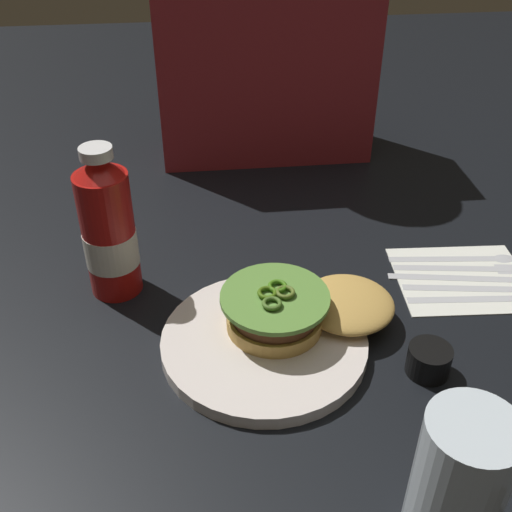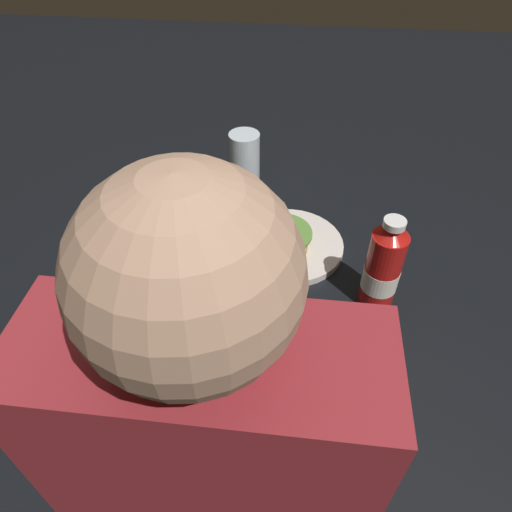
% 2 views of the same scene
% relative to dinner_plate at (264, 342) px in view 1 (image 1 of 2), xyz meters
% --- Properties ---
extents(ground_plane, '(3.00, 3.00, 0.00)m').
position_rel_dinner_plate_xyz_m(ground_plane, '(0.08, -0.06, -0.01)').
color(ground_plane, black).
extents(dinner_plate, '(0.24, 0.24, 0.02)m').
position_rel_dinner_plate_xyz_m(dinner_plate, '(0.00, 0.00, 0.00)').
color(dinner_plate, silver).
rests_on(dinner_plate, ground_plane).
extents(burger_sandwich, '(0.21, 0.14, 0.05)m').
position_rel_dinner_plate_xyz_m(burger_sandwich, '(0.05, 0.02, 0.03)').
color(burger_sandwich, tan).
rests_on(burger_sandwich, dinner_plate).
extents(ketchup_bottle, '(0.07, 0.07, 0.20)m').
position_rel_dinner_plate_xyz_m(ketchup_bottle, '(-0.18, 0.13, 0.08)').
color(ketchup_bottle, red).
rests_on(ketchup_bottle, ground_plane).
extents(water_glass, '(0.08, 0.08, 0.14)m').
position_rel_dinner_plate_xyz_m(water_glass, '(0.13, -0.24, 0.06)').
color(water_glass, silver).
rests_on(water_glass, ground_plane).
extents(condiment_cup, '(0.05, 0.05, 0.03)m').
position_rel_dinner_plate_xyz_m(condiment_cup, '(0.18, -0.06, 0.01)').
color(condiment_cup, black).
rests_on(condiment_cup, ground_plane).
extents(napkin, '(0.18, 0.16, 0.00)m').
position_rel_dinner_plate_xyz_m(napkin, '(0.28, 0.10, -0.01)').
color(napkin, white).
rests_on(napkin, ground_plane).
extents(steak_knife, '(0.20, 0.03, 0.00)m').
position_rel_dinner_plate_xyz_m(steak_knife, '(0.30, 0.05, -0.00)').
color(steak_knife, silver).
rests_on(steak_knife, napkin).
extents(table_knife, '(0.20, 0.04, 0.00)m').
position_rel_dinner_plate_xyz_m(table_knife, '(0.31, 0.08, -0.00)').
color(table_knife, silver).
rests_on(table_knife, napkin).
extents(butter_knife, '(0.22, 0.05, 0.00)m').
position_rel_dinner_plate_xyz_m(butter_knife, '(0.31, 0.10, -0.00)').
color(butter_knife, silver).
rests_on(butter_knife, napkin).
extents(fork_utensil, '(0.18, 0.04, 0.00)m').
position_rel_dinner_plate_xyz_m(fork_utensil, '(0.30, 0.12, -0.00)').
color(fork_utensil, silver).
rests_on(fork_utensil, napkin).
extents(spoon_utensil, '(0.18, 0.03, 0.00)m').
position_rel_dinner_plate_xyz_m(spoon_utensil, '(0.31, 0.14, -0.00)').
color(spoon_utensil, silver).
rests_on(spoon_utensil, napkin).
extents(diner_person, '(0.37, 0.19, 0.53)m').
position_rel_dinner_plate_xyz_m(diner_person, '(0.07, 0.53, 0.23)').
color(diner_person, maroon).
rests_on(diner_person, ground_plane).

